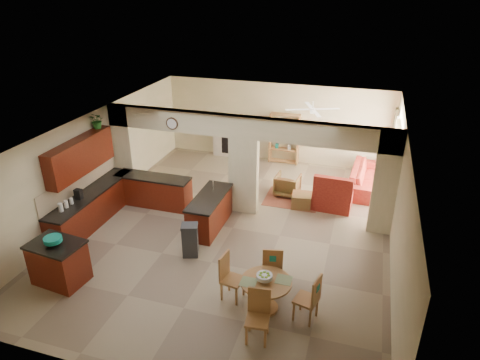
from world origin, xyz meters
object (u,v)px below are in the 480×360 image
(sofa, at_px, (367,178))
(armchair, at_px, (287,185))
(kitchen_island, at_px, (59,262))
(dining_table, at_px, (266,290))

(sofa, xyz_separation_m, armchair, (-2.31, -1.18, -0.03))
(kitchen_island, distance_m, dining_table, 4.51)
(armchair, bearing_deg, dining_table, 101.20)
(kitchen_island, xyz_separation_m, armchair, (3.90, 5.54, -0.16))
(sofa, relative_size, armchair, 3.38)
(kitchen_island, height_order, armchair, kitchen_island)
(kitchen_island, bearing_deg, armchair, 60.87)
(armchair, bearing_deg, sofa, -148.39)
(dining_table, height_order, armchair, dining_table)
(kitchen_island, height_order, dining_table, kitchen_island)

